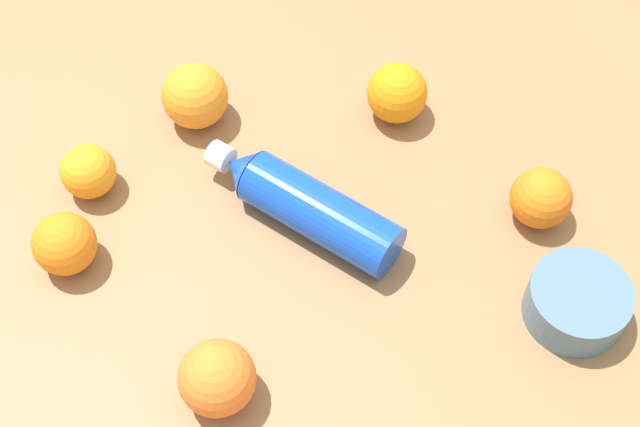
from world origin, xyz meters
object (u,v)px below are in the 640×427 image
object	(u,v)px
orange_3	(195,96)
orange_2	(541,198)
water_bottle	(305,205)
orange_1	(217,378)
orange_0	(64,244)
ceramic_bowl	(577,302)
orange_4	(88,171)
orange_5	(397,93)

from	to	relation	value
orange_3	orange_2	bearing A→B (deg)	-94.52
water_bottle	orange_1	bearing A→B (deg)	102.60
orange_3	orange_0	bearing A→B (deg)	163.93
orange_1	ceramic_bowl	world-z (taller)	orange_1
orange_4	orange_5	world-z (taller)	orange_5
orange_2	orange_5	world-z (taller)	orange_5
orange_1	ceramic_bowl	distance (m)	0.40
orange_4	ceramic_bowl	bearing A→B (deg)	-91.58
orange_3	ceramic_bowl	distance (m)	0.52
water_bottle	ceramic_bowl	xyz separation A→B (m)	(-0.04, -0.32, -0.01)
orange_2	orange_0	bearing A→B (deg)	112.03
orange_3	ceramic_bowl	world-z (taller)	orange_3
orange_1	orange_3	size ratio (longest dim) A/B	0.97
orange_3	ceramic_bowl	size ratio (longest dim) A/B	0.75
orange_0	orange_4	distance (m)	0.10
water_bottle	orange_4	distance (m)	0.26
orange_0	orange_3	size ratio (longest dim) A/B	0.87
orange_0	orange_5	size ratio (longest dim) A/B	0.95
orange_0	orange_1	bearing A→B (deg)	-116.22
orange_0	orange_5	world-z (taller)	orange_5
orange_3	orange_5	xyz separation A→B (m)	(0.07, -0.24, -0.00)
orange_4	orange_1	bearing A→B (deg)	-131.67
orange_0	ceramic_bowl	distance (m)	0.57
orange_3	orange_5	size ratio (longest dim) A/B	1.09
orange_0	ceramic_bowl	xyz separation A→B (m)	(0.09, -0.57, -0.01)
water_bottle	orange_2	bearing A→B (deg)	-144.12
orange_1	orange_3	xyz separation A→B (m)	(0.35, 0.15, 0.00)
water_bottle	orange_4	size ratio (longest dim) A/B	3.87
orange_1	orange_5	xyz separation A→B (m)	(0.42, -0.09, -0.00)
orange_2	ceramic_bowl	distance (m)	0.13
orange_5	ceramic_bowl	world-z (taller)	orange_5
water_bottle	ceramic_bowl	bearing A→B (deg)	-168.08
orange_4	orange_3	bearing A→B (deg)	-31.87
orange_5	orange_4	bearing A→B (deg)	123.00
orange_5	orange_2	bearing A→B (deg)	-119.17
ceramic_bowl	orange_4	bearing A→B (deg)	88.42
orange_3	ceramic_bowl	xyz separation A→B (m)	(-0.15, -0.50, -0.02)
orange_1	orange_4	xyz separation A→B (m)	(0.21, 0.24, -0.01)
water_bottle	orange_1	xyz separation A→B (m)	(-0.23, 0.03, 0.01)
water_bottle	orange_3	distance (m)	0.21
water_bottle	orange_5	size ratio (longest dim) A/B	3.35
ceramic_bowl	orange_1	bearing A→B (deg)	119.24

